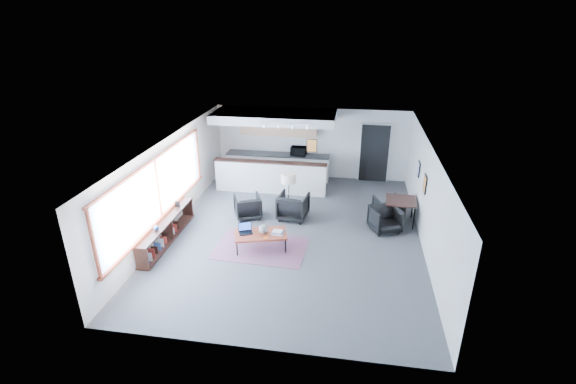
# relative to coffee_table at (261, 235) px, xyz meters

# --- Properties ---
(room) EXTENTS (7.02, 9.02, 2.62)m
(room) POSITION_rel_coffee_table_xyz_m (0.72, 0.97, 0.89)
(room) COLOR #49494B
(room) RESTS_ON ground
(window) EXTENTS (0.10, 5.95, 1.66)m
(window) POSITION_rel_coffee_table_xyz_m (-2.74, 0.07, 1.05)
(window) COLOR #8CBFFF
(window) RESTS_ON room
(console) EXTENTS (0.35, 3.00, 0.80)m
(console) POSITION_rel_coffee_table_xyz_m (-2.58, -0.08, -0.08)
(console) COLOR black
(console) RESTS_ON floor
(kitchenette) EXTENTS (4.20, 1.96, 2.60)m
(kitchenette) POSITION_rel_coffee_table_xyz_m (-0.48, 4.68, 0.97)
(kitchenette) COLOR white
(kitchenette) RESTS_ON floor
(doorway) EXTENTS (1.10, 0.12, 2.15)m
(doorway) POSITION_rel_coffee_table_xyz_m (3.02, 5.39, 0.67)
(doorway) COLOR black
(doorway) RESTS_ON room
(track_light) EXTENTS (1.60, 0.07, 0.15)m
(track_light) POSITION_rel_coffee_table_xyz_m (0.13, 3.17, 2.12)
(track_light) COLOR silver
(track_light) RESTS_ON room
(wall_art_lower) EXTENTS (0.03, 0.38, 0.48)m
(wall_art_lower) POSITION_rel_coffee_table_xyz_m (4.19, 1.37, 1.14)
(wall_art_lower) COLOR black
(wall_art_lower) RESTS_ON room
(wall_art_upper) EXTENTS (0.03, 0.34, 0.44)m
(wall_art_upper) POSITION_rel_coffee_table_xyz_m (4.19, 2.67, 1.09)
(wall_art_upper) COLOR black
(wall_art_upper) RESTS_ON room
(kilim_rug) EXTENTS (2.43, 1.71, 0.01)m
(kilim_rug) POSITION_rel_coffee_table_xyz_m (-0.00, 0.00, -0.40)
(kilim_rug) COLOR #663950
(kilim_rug) RESTS_ON floor
(coffee_table) EXTENTS (1.49, 1.06, 0.44)m
(coffee_table) POSITION_rel_coffee_table_xyz_m (0.00, 0.00, 0.00)
(coffee_table) COLOR maroon
(coffee_table) RESTS_ON floor
(laptop) EXTENTS (0.43, 0.40, 0.25)m
(laptop) POSITION_rel_coffee_table_xyz_m (-0.41, 0.01, 0.10)
(laptop) COLOR black
(laptop) RESTS_ON coffee_table
(ceramic_pot) EXTENTS (0.25, 0.25, 0.25)m
(ceramic_pot) POSITION_rel_coffee_table_xyz_m (0.08, 0.02, 0.16)
(ceramic_pot) COLOR gray
(ceramic_pot) RESTS_ON coffee_table
(book_stack) EXTENTS (0.31, 0.26, 0.09)m
(book_stack) POSITION_rel_coffee_table_xyz_m (0.45, 0.06, 0.08)
(book_stack) COLOR silver
(book_stack) RESTS_ON coffee_table
(coaster) EXTENTS (0.13, 0.13, 0.01)m
(coaster) POSITION_rel_coffee_table_xyz_m (0.18, -0.20, 0.04)
(coaster) COLOR #E5590C
(coaster) RESTS_ON coffee_table
(armchair_left) EXTENTS (0.97, 0.94, 0.77)m
(armchair_left) POSITION_rel_coffee_table_xyz_m (-0.78, 1.72, -0.02)
(armchair_left) COLOR black
(armchair_left) RESTS_ON floor
(armchair_right) EXTENTS (0.93, 0.89, 0.86)m
(armchair_right) POSITION_rel_coffee_table_xyz_m (0.58, 1.86, 0.03)
(armchair_right) COLOR black
(armchair_right) RESTS_ON floor
(floor_lamp) EXTENTS (0.57, 0.57, 1.49)m
(floor_lamp) POSITION_rel_coffee_table_xyz_m (0.47, 1.73, 0.89)
(floor_lamp) COLOR black
(floor_lamp) RESTS_ON floor
(dining_table) EXTENTS (0.90, 0.90, 0.72)m
(dining_table) POSITION_rel_coffee_table_xyz_m (3.72, 2.10, 0.25)
(dining_table) COLOR black
(dining_table) RESTS_ON floor
(dining_chair_near) EXTENTS (0.84, 0.82, 0.67)m
(dining_chair_near) POSITION_rel_coffee_table_xyz_m (3.27, 1.50, -0.07)
(dining_chair_near) COLOR black
(dining_chair_near) RESTS_ON floor
(dining_chair_far) EXTENTS (0.81, 0.78, 0.66)m
(dining_chair_far) POSITION_rel_coffee_table_xyz_m (3.39, 2.24, -0.08)
(dining_chair_far) COLOR black
(dining_chair_far) RESTS_ON floor
(microwave) EXTENTS (0.57, 0.34, 0.38)m
(microwave) POSITION_rel_coffee_table_xyz_m (0.29, 5.12, 0.71)
(microwave) COLOR black
(microwave) RESTS_ON kitchenette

